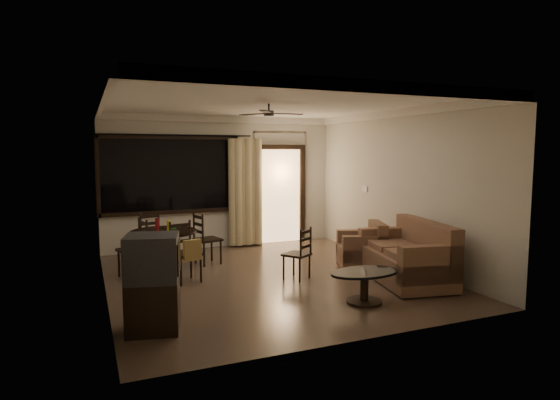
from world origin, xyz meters
name	(u,v)px	position (x,y,z in m)	size (l,w,h in m)	color
ground	(269,278)	(0.00, 0.00, 0.00)	(5.50, 5.50, 0.00)	#7F6651
room_shell	(264,163)	(0.59, 1.77, 1.83)	(5.50, 6.70, 5.50)	beige
dining_table	(164,239)	(-1.51, 1.10, 0.56)	(1.12, 1.12, 0.92)	black
dining_chair_west	(133,260)	(-2.04, 0.89, 0.28)	(0.51, 0.51, 0.95)	black
dining_chair_east	(207,249)	(-0.70, 1.31, 0.28)	(0.51, 0.51, 0.95)	black
dining_chair_south	(186,263)	(-1.30, 0.27, 0.31)	(0.51, 0.55, 0.95)	black
dining_chair_north	(147,247)	(-1.71, 1.86, 0.28)	(0.51, 0.51, 0.95)	black
tv_cabinet	(153,283)	(-2.05, -1.59, 0.56)	(0.69, 0.65, 1.12)	black
sofa	(409,258)	(1.98, -1.04, 0.37)	(1.26, 1.90, 0.94)	#4D2524
armchair	(364,249)	(1.83, 0.03, 0.32)	(1.00, 1.00, 0.78)	#4D2524
coffee_table	(364,282)	(0.73, -1.68, 0.29)	(1.00, 0.60, 0.44)	black
side_chair	(297,264)	(0.39, -0.25, 0.25)	(0.52, 0.52, 0.85)	black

